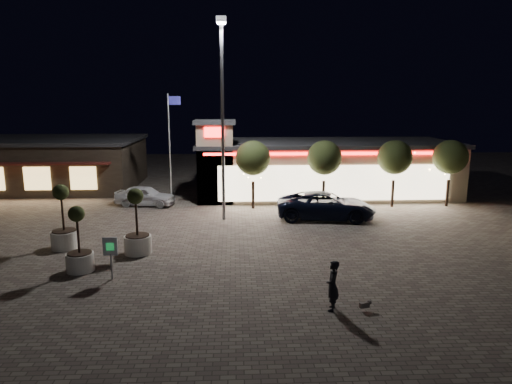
{
  "coord_description": "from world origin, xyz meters",
  "views": [
    {
      "loc": [
        2.71,
        -20.44,
        7.49
      ],
      "look_at": [
        3.97,
        6.0,
        2.17
      ],
      "focal_mm": 32.0,
      "sensor_mm": 36.0,
      "label": 1
    }
  ],
  "objects_px": {
    "pickup_truck": "(326,206)",
    "planter_mid": "(79,251)",
    "planter_left": "(64,229)",
    "white_sedan": "(145,196)",
    "valet_sign": "(110,250)",
    "pedestrian": "(333,286)"
  },
  "relations": [
    {
      "from": "pickup_truck",
      "to": "planter_mid",
      "type": "relative_size",
      "value": 2.1
    },
    {
      "from": "planter_left",
      "to": "white_sedan",
      "type": "bearing_deg",
      "value": 76.75
    },
    {
      "from": "pickup_truck",
      "to": "white_sedan",
      "type": "relative_size",
      "value": 1.46
    },
    {
      "from": "white_sedan",
      "to": "valet_sign",
      "type": "distance_m",
      "value": 14.08
    },
    {
      "from": "pickup_truck",
      "to": "pedestrian",
      "type": "distance_m",
      "value": 13.2
    },
    {
      "from": "white_sedan",
      "to": "planter_left",
      "type": "height_order",
      "value": "planter_left"
    },
    {
      "from": "white_sedan",
      "to": "planter_left",
      "type": "xyz_separation_m",
      "value": [
        -2.27,
        -9.66,
        0.3
      ]
    },
    {
      "from": "pedestrian",
      "to": "planter_left",
      "type": "bearing_deg",
      "value": -104.81
    },
    {
      "from": "pickup_truck",
      "to": "valet_sign",
      "type": "relative_size",
      "value": 3.36
    },
    {
      "from": "pickup_truck",
      "to": "pedestrian",
      "type": "height_order",
      "value": "pedestrian"
    },
    {
      "from": "white_sedan",
      "to": "planter_left",
      "type": "relative_size",
      "value": 1.28
    },
    {
      "from": "white_sedan",
      "to": "pedestrian",
      "type": "height_order",
      "value": "pedestrian"
    },
    {
      "from": "valet_sign",
      "to": "white_sedan",
      "type": "bearing_deg",
      "value": 95.04
    },
    {
      "from": "pickup_truck",
      "to": "valet_sign",
      "type": "distance_m",
      "value": 14.74
    },
    {
      "from": "pedestrian",
      "to": "valet_sign",
      "type": "xyz_separation_m",
      "value": [
        -8.77,
        3.32,
        0.37
      ]
    },
    {
      "from": "planter_left",
      "to": "planter_mid",
      "type": "xyz_separation_m",
      "value": [
        1.84,
        -3.28,
        -0.11
      ]
    },
    {
      "from": "planter_mid",
      "to": "valet_sign",
      "type": "relative_size",
      "value": 1.6
    },
    {
      "from": "white_sedan",
      "to": "planter_mid",
      "type": "bearing_deg",
      "value": -170.87
    },
    {
      "from": "pickup_truck",
      "to": "valet_sign",
      "type": "bearing_deg",
      "value": 139.02
    },
    {
      "from": "planter_left",
      "to": "planter_mid",
      "type": "relative_size",
      "value": 1.12
    },
    {
      "from": "white_sedan",
      "to": "valet_sign",
      "type": "relative_size",
      "value": 2.31
    },
    {
      "from": "planter_mid",
      "to": "pickup_truck",
      "type": "bearing_deg",
      "value": 33.88
    }
  ]
}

